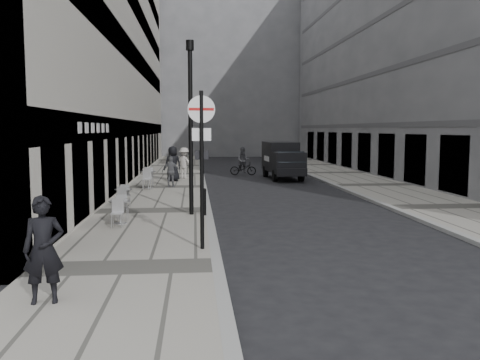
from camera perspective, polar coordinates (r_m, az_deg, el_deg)
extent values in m
plane|color=black|center=(8.66, -1.71, -14.92)|extent=(120.00, 120.00, 0.00)
cube|color=gray|center=(26.31, -8.41, -0.87)|extent=(4.00, 60.00, 0.12)
cube|color=gray|center=(27.92, 14.75, -0.62)|extent=(4.00, 60.00, 0.12)
cube|color=#B9B6A9|center=(33.59, -15.08, 15.73)|extent=(4.00, 45.00, 18.00)
cube|color=slate|center=(36.33, 19.28, 16.43)|extent=(6.00, 45.00, 20.00)
cube|color=slate|center=(64.61, -3.42, 12.78)|extent=(24.00, 16.00, 22.00)
imported|color=black|center=(9.23, -21.19, -7.31)|extent=(0.73, 0.54, 1.83)
cylinder|color=black|center=(12.36, -4.31, 1.03)|extent=(0.10, 0.10, 3.85)
cylinder|color=white|center=(12.33, -4.36, 7.93)|extent=(0.66, 0.10, 0.66)
cube|color=#B21414|center=(12.31, -4.36, 7.94)|extent=(0.61, 0.07, 0.07)
cube|color=white|center=(12.35, -4.34, 5.12)|extent=(0.46, 0.07, 0.31)
cylinder|color=black|center=(17.45, -5.56, 5.40)|extent=(0.15, 0.15, 5.69)
cylinder|color=black|center=(17.67, -5.65, 14.82)|extent=(0.27, 0.27, 0.33)
cylinder|color=black|center=(17.39, -4.00, -2.56)|extent=(0.12, 0.12, 0.87)
cylinder|color=black|center=(21.99, -5.42, -0.73)|extent=(0.13, 0.13, 0.94)
cylinder|color=black|center=(29.62, 3.96, 0.48)|extent=(0.28, 0.72, 0.71)
cylinder|color=black|center=(29.97, 6.89, 0.52)|extent=(0.28, 0.72, 0.71)
cylinder|color=black|center=(32.57, 2.89, 0.96)|extent=(0.28, 0.72, 0.71)
cylinder|color=black|center=(32.89, 5.57, 0.99)|extent=(0.28, 0.72, 0.71)
cube|color=black|center=(31.96, 4.51, 2.70)|extent=(1.91, 3.27, 1.78)
cube|color=black|center=(29.64, 5.48, 1.94)|extent=(1.84, 1.67, 1.24)
cube|color=#1E2328|center=(28.97, 5.79, 2.55)|extent=(1.57, 0.38, 0.66)
imported|color=black|center=(33.81, 0.35, 1.31)|extent=(1.79, 0.84, 0.90)
imported|color=#5C5C61|center=(33.77, 0.35, 2.24)|extent=(0.91, 0.76, 1.70)
imported|color=#5A5B5F|center=(26.04, -7.75, 0.94)|extent=(0.96, 0.50, 1.57)
imported|color=#B6AEA8|center=(30.44, -6.27, 1.90)|extent=(1.38, 1.20, 1.85)
imported|color=black|center=(28.94, -7.55, 1.83)|extent=(1.14, 0.96, 1.98)
cylinder|color=#B9B9BB|center=(16.28, -13.29, -4.76)|extent=(0.42, 0.42, 0.03)
cylinder|color=#B9B9BB|center=(16.22, -13.32, -3.56)|extent=(0.06, 0.06, 0.70)
cylinder|color=#B9B9BB|center=(16.17, -13.35, -2.33)|extent=(0.66, 0.66, 0.03)
cylinder|color=#B1B1B4|center=(19.46, -12.93, -3.05)|extent=(0.41, 0.41, 0.03)
cylinder|color=#B1B1B4|center=(19.41, -12.96, -2.06)|extent=(0.06, 0.06, 0.69)
cylinder|color=#B1B1B4|center=(19.37, -12.98, -1.05)|extent=(0.65, 0.65, 0.03)
cylinder|color=#B3B2B5|center=(25.78, -10.26, -0.87)|extent=(0.49, 0.49, 0.03)
cylinder|color=#B3B2B5|center=(25.73, -10.28, 0.04)|extent=(0.07, 0.07, 0.83)
cylinder|color=#B3B2B5|center=(25.70, -10.30, 0.95)|extent=(0.78, 0.78, 0.03)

